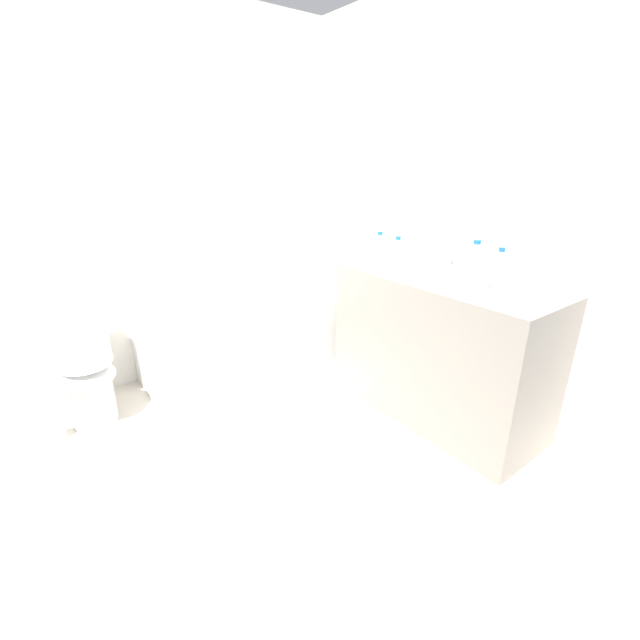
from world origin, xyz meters
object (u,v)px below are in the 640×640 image
Objects in this scene: sink_faucet at (451,266)px; drinking_glass_0 at (481,281)px; bathtub at (259,334)px; toilet at (84,370)px; water_bottle_3 at (397,253)px; water_bottle_0 at (499,271)px; toilet_paper_roll at (54,432)px; soap_dish at (384,260)px; bath_mat at (323,393)px; water_bottle_1 at (379,249)px; sink_basin at (431,273)px; water_bottle_2 at (474,264)px; drinking_glass_1 at (517,287)px.

sink_faucet is 1.56× the size of drinking_glass_0.
toilet is at bearing 177.34° from bathtub.
bathtub reaches higher than water_bottle_3.
water_bottle_0 is 2.66m from toilet_paper_roll.
bathtub reaches higher than water_bottle_0.
soap_dish is at bearing 85.67° from drinking_glass_0.
sink_faucet reaches higher than bath_mat.
soap_dish is at bearing -16.06° from toilet_paper_roll.
water_bottle_1 is (-0.21, 0.41, 0.06)m from sink_faucet.
water_bottle_1 is (-0.03, 0.41, 0.08)m from sink_basin.
bathtub is at bearing 116.80° from sink_basin.
water_bottle_0 is at bearing -81.85° from sink_basin.
sink_faucet is at bearing -56.23° from bathtub.
sink_basin is 3.51× the size of soap_dish.
water_bottle_2 reaches higher than soap_dish.
drinking_glass_0 is at bearing -94.33° from soap_dish.
sink_basin is 1.47× the size of water_bottle_1.
water_bottle_2 is 0.27m from drinking_glass_1.
toilet_paper_roll is (-0.23, -0.14, -0.28)m from toilet.
water_bottle_3 is at bearing -20.37° from toilet_paper_roll.
drinking_glass_1 is at bearing -37.60° from toilet_paper_roll.
bathtub is 1.13m from water_bottle_1.
bathtub is 1.78m from water_bottle_0.
water_bottle_0 is 2.20× the size of drinking_glass_1.
toilet is at bearing 136.60° from drinking_glass_1.
water_bottle_1 is 1.10× the size of water_bottle_3.
sink_faucet is at bearing 60.21° from water_bottle_2.
water_bottle_0 reaches higher than water_bottle_3.
water_bottle_3 is 2.02× the size of drinking_glass_0.
drinking_glass_0 is 0.17× the size of bath_mat.
water_bottle_2 is at bearing 96.44° from water_bottle_0.
toilet is at bearing 158.22° from soap_dish.
bathtub is 18.59× the size of soap_dish.
water_bottle_1 is 1.74× the size of toilet_paper_roll.
bathtub is at bearing 109.96° from drinking_glass_1.
water_bottle_2 reaches higher than drinking_glass_0.
water_bottle_3 is 0.81m from drinking_glass_1.
drinking_glass_0 is at bearing 99.03° from drinking_glass_1.
water_bottle_0 is (-0.13, -0.39, 0.07)m from sink_faucet.
water_bottle_2 is at bearing -84.18° from water_bottle_1.
water_bottle_0 is 0.80m from water_bottle_1.
water_bottle_2 is at bearing -91.45° from soap_dish.
water_bottle_0 reaches higher than sink_faucet.
drinking_glass_0 is at bearing -119.16° from sink_faucet.
soap_dish is (0.02, 0.70, -0.11)m from water_bottle_2.
soap_dish is 2.29m from toilet_paper_roll.
bathtub reaches higher than bath_mat.
water_bottle_0 is 2.54× the size of soap_dish.
soap_dish is (0.09, 0.04, -0.09)m from water_bottle_1.
bathtub is 1.10m from soap_dish.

